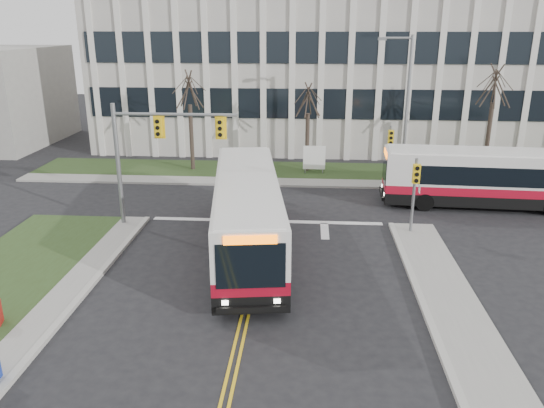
{
  "coord_description": "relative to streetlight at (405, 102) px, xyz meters",
  "views": [
    {
      "loc": [
        2.11,
        -17.69,
        9.75
      ],
      "look_at": [
        0.5,
        5.13,
        2.0
      ],
      "focal_mm": 35.0,
      "sensor_mm": 36.0,
      "label": 1
    }
  ],
  "objects": [
    {
      "name": "bus_main",
      "position": [
        -8.6,
        -11.76,
        -3.52
      ],
      "size": [
        4.37,
        12.77,
        3.34
      ],
      "primitive_type": null,
      "rotation": [
        0.0,
        0.0,
        0.13
      ],
      "color": "silver",
      "rests_on": "ground"
    },
    {
      "name": "sidewalk_cross",
      "position": [
        -3.03,
        -1.0,
        -5.12
      ],
      "size": [
        44.0,
        1.6,
        0.14
      ],
      "primitive_type": "cube",
      "color": "#9E9B93",
      "rests_on": "ground"
    },
    {
      "name": "tree_mid",
      "position": [
        -6.03,
        2.0,
        -0.31
      ],
      "size": [
        1.8,
        1.8,
        6.82
      ],
      "color": "#42352B",
      "rests_on": "ground"
    },
    {
      "name": "directory_sign",
      "position": [
        -5.53,
        1.3,
        -4.02
      ],
      "size": [
        1.5,
        0.12,
        2.0
      ],
      "color": "slate",
      "rests_on": "ground"
    },
    {
      "name": "building_lawn",
      "position": [
        -3.03,
        1.8,
        -5.13
      ],
      "size": [
        44.0,
        5.0,
        0.12
      ],
      "primitive_type": "cube",
      "color": "#2D401B",
      "rests_on": "ground"
    },
    {
      "name": "signal_pole_near",
      "position": [
        -0.83,
        -9.3,
        -2.69
      ],
      "size": [
        0.34,
        0.39,
        3.8
      ],
      "color": "slate",
      "rests_on": "ground"
    },
    {
      "name": "sidewalk_east",
      "position": [
        -0.53,
        -21.2,
        -5.12
      ],
      "size": [
        2.0,
        26.0,
        0.14
      ],
      "primitive_type": "cube",
      "color": "#9E9B93",
      "rests_on": "ground"
    },
    {
      "name": "mast_arm_signal",
      "position": [
        -13.65,
        -9.04,
        -0.94
      ],
      "size": [
        6.11,
        0.38,
        6.2
      ],
      "color": "slate",
      "rests_on": "ground"
    },
    {
      "name": "bus_cross",
      "position": [
        4.33,
        -4.78,
        -3.62
      ],
      "size": [
        11.96,
        3.22,
        3.16
      ],
      "primitive_type": null,
      "rotation": [
        0.0,
        0.0,
        -1.63
      ],
      "color": "silver",
      "rests_on": "ground"
    },
    {
      "name": "streetlight",
      "position": [
        0.0,
        0.0,
        0.0
      ],
      "size": [
        2.15,
        0.25,
        9.2
      ],
      "color": "slate",
      "rests_on": "ground"
    },
    {
      "name": "tree_right",
      "position": [
        5.97,
        1.8,
        0.71
      ],
      "size": [
        1.8,
        1.8,
        8.25
      ],
      "color": "#42352B",
      "rests_on": "ground"
    },
    {
      "name": "signal_pole_far",
      "position": [
        -0.83,
        -0.8,
        -2.69
      ],
      "size": [
        0.34,
        0.39,
        3.8
      ],
      "color": "slate",
      "rests_on": "ground"
    },
    {
      "name": "office_building",
      "position": [
        -3.03,
        13.8,
        0.81
      ],
      "size": [
        40.0,
        16.0,
        12.0
      ],
      "primitive_type": "cube",
      "color": "beige",
      "rests_on": "ground"
    },
    {
      "name": "tree_left",
      "position": [
        -14.03,
        1.8,
        0.32
      ],
      "size": [
        1.8,
        1.8,
        7.7
      ],
      "color": "#42352B",
      "rests_on": "ground"
    },
    {
      "name": "ground",
      "position": [
        -8.03,
        -16.2,
        -5.19
      ],
      "size": [
        120.0,
        120.0,
        0.0
      ],
      "primitive_type": "plane",
      "color": "black",
      "rests_on": "ground"
    }
  ]
}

